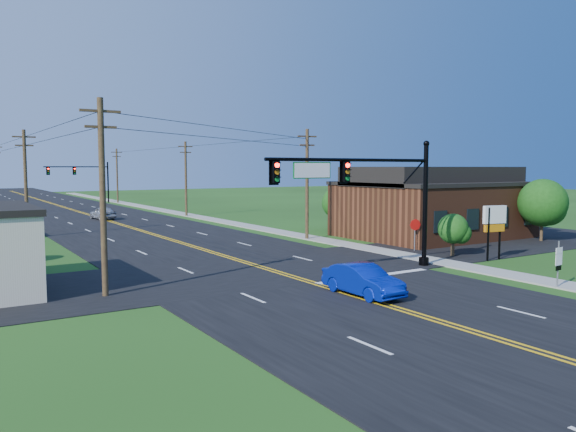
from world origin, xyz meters
TOP-DOWN VIEW (x-y plane):
  - ground at (0.00, 0.00)m, footprint 260.00×260.00m
  - road_main at (0.00, 50.00)m, footprint 16.00×220.00m
  - road_cross at (0.00, 12.00)m, footprint 70.00×10.00m
  - sidewalk at (10.50, 40.00)m, footprint 2.00×160.00m
  - signal_mast_main at (4.34, 8.00)m, footprint 11.30×0.60m
  - signal_mast_far at (4.44, 80.00)m, footprint 10.98×0.60m
  - brick_building at (20.00, 18.00)m, footprint 14.20×11.20m
  - utility_pole_left_a at (-9.50, 10.00)m, footprint 1.80×0.28m
  - utility_pole_left_b at (-9.50, 35.00)m, footprint 1.80×0.28m
  - utility_pole_right_a at (9.80, 22.00)m, footprint 1.80×0.28m
  - utility_pole_right_b at (9.80, 48.00)m, footprint 1.80×0.28m
  - utility_pole_right_c at (9.80, 78.00)m, footprint 1.80×0.28m
  - tree_right_front at (25.00, 11.00)m, footprint 3.80×3.80m
  - tree_right_back at (16.00, 26.00)m, footprint 3.00×3.00m
  - shrub_corner at (13.00, 9.50)m, footprint 2.00×2.00m
  - blue_car at (0.53, 3.79)m, footprint 1.60×4.37m
  - distant_car at (0.08, 48.84)m, footprint 2.34×4.46m
  - route_sign at (9.68, -0.02)m, footprint 0.58×0.11m
  - stop_sign at (12.58, 12.55)m, footprint 0.79×0.29m
  - pylon_sign at (13.98, 7.04)m, footprint 1.71×0.51m

SIDE VIEW (x-z plane):
  - ground at x=0.00m, z-range 0.00..0.00m
  - road_main at x=0.00m, z-range 0.00..0.04m
  - road_cross at x=0.00m, z-range 0.00..0.04m
  - sidewalk at x=10.50m, z-range 0.00..0.08m
  - blue_car at x=0.53m, z-range 0.00..1.43m
  - distant_car at x=0.08m, z-range 0.00..1.45m
  - route_sign at x=9.68m, z-range 0.19..2.52m
  - stop_sign at x=12.58m, z-range 0.50..2.79m
  - shrub_corner at x=13.00m, z-range 0.42..3.28m
  - brick_building at x=20.00m, z-range 0.00..4.70m
  - pylon_sign at x=13.98m, z-range 0.80..4.29m
  - tree_right_back at x=16.00m, z-range 0.55..4.65m
  - tree_right_front at x=25.00m, z-range 0.60..5.60m
  - signal_mast_far at x=4.44m, z-range 0.81..8.29m
  - utility_pole_left_a at x=-9.50m, z-range 0.22..9.22m
  - utility_pole_left_b at x=-9.50m, z-range 0.22..9.22m
  - utility_pole_right_a at x=9.80m, z-range 0.22..9.22m
  - utility_pole_right_b at x=9.80m, z-range 0.22..9.22m
  - utility_pole_right_c at x=9.80m, z-range 0.22..9.22m
  - signal_mast_main at x=4.34m, z-range 1.01..8.49m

